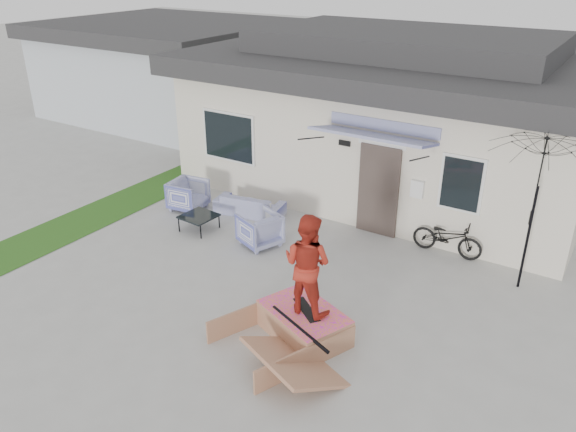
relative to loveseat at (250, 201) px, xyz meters
The scene contains 13 objects.
ground 4.29m from the loveseat, 61.13° to the right, with size 90.00×90.00×0.00m, color #A8A6A1.
grass_strip 3.60m from the loveseat, 150.97° to the right, with size 1.40×8.00×0.01m, color #255519.
house 4.99m from the loveseat, 64.12° to the left, with size 10.80×8.49×4.10m.
neighbor_house 10.60m from the loveseat, 143.43° to the left, with size 8.60×7.60×3.50m.
loveseat is the anchor object (origin of this frame).
armchair_left 1.58m from the loveseat, 158.08° to the right, with size 0.81×0.76×0.84m, color #4248A2.
armchair_right 1.65m from the loveseat, 46.08° to the right, with size 0.80×0.75×0.82m, color #4248A2.
coffee_table 1.44m from the loveseat, 109.17° to the right, with size 0.74×0.74×0.36m, color black.
bicycle 4.80m from the loveseat, ahead, with size 0.52×1.50×0.96m, color black.
patio_umbrella 6.53m from the loveseat, ahead, with size 2.41×2.32×2.20m.
skate_ramp 5.04m from the loveseat, 43.46° to the right, with size 1.45×1.93×0.48m, color #A0694B, non-canonical shape.
skateboard 5.02m from the loveseat, 42.95° to the right, with size 0.76×0.19×0.05m, color black.
skater 5.13m from the loveseat, 42.95° to the right, with size 0.85×0.65×1.73m, color #AD291C.
Camera 1 is at (5.56, -6.43, 5.89)m, focal length 35.14 mm.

